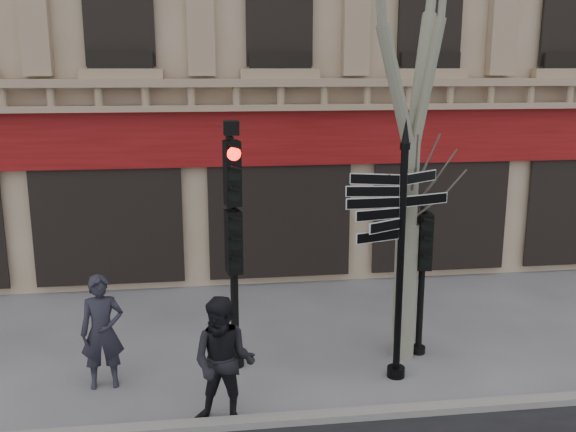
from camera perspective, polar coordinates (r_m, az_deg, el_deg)
The scene contains 7 objects.
ground at distance 11.36m, azimuth 2.40°, elevation -14.08°, with size 80.00×80.00×0.00m, color #5D5E62.
kerb at distance 10.12m, azimuth 3.85°, elevation -17.34°, with size 80.00×0.25×0.12m, color gray.
fingerpost at distance 10.52m, azimuth 10.15°, elevation 0.70°, with size 2.08×2.08×4.41m.
traffic_signal_main at distance 10.84m, azimuth -4.92°, elevation -0.01°, with size 0.52×0.41×4.33m.
traffic_signal_secondary at distance 11.79m, azimuth 11.89°, elevation -3.55°, with size 0.49×0.38×2.67m.
pedestrian_a at distance 11.07m, azimuth -16.18°, elevation -9.87°, with size 0.70×0.46×1.92m, color #23222D.
pedestrian_b at distance 9.61m, azimuth -5.73°, elevation -12.85°, with size 0.96×0.75×1.98m, color black.
Camera 1 is at (-1.81, -9.95, 5.17)m, focal length 40.00 mm.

